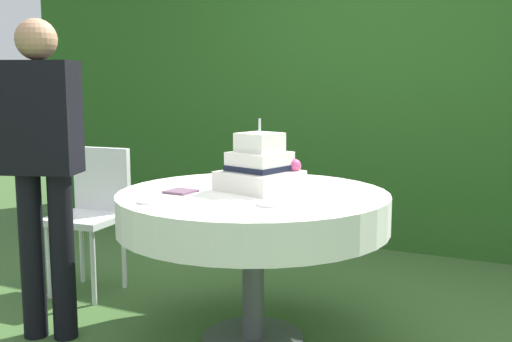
{
  "coord_description": "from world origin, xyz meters",
  "views": [
    {
      "loc": [
        1.29,
        -2.63,
        1.3
      ],
      "look_at": [
        -0.0,
        0.04,
        0.86
      ],
      "focal_mm": 42.63,
      "sensor_mm": 36.0,
      "label": 1
    }
  ],
  "objects_px": {
    "serving_plate_far": "(149,202)",
    "standing_person": "(42,157)",
    "serving_plate_near": "(305,178)",
    "napkin_stack": "(181,191)",
    "serving_plate_left": "(273,204)",
    "wedding_cake": "(259,168)",
    "garden_chair": "(93,205)",
    "cake_table": "(253,211)"
  },
  "relations": [
    {
      "from": "serving_plate_far",
      "to": "standing_person",
      "type": "height_order",
      "value": "standing_person"
    },
    {
      "from": "serving_plate_near",
      "to": "napkin_stack",
      "type": "xyz_separation_m",
      "value": [
        -0.4,
        -0.65,
        -0.0
      ]
    },
    {
      "from": "serving_plate_left",
      "to": "napkin_stack",
      "type": "relative_size",
      "value": 1.11
    },
    {
      "from": "serving_plate_far",
      "to": "serving_plate_left",
      "type": "xyz_separation_m",
      "value": [
        0.52,
        0.2,
        0.0
      ]
    },
    {
      "from": "serving_plate_far",
      "to": "wedding_cake",
      "type": "bearing_deg",
      "value": 60.13
    },
    {
      "from": "garden_chair",
      "to": "standing_person",
      "type": "height_order",
      "value": "standing_person"
    },
    {
      "from": "serving_plate_far",
      "to": "napkin_stack",
      "type": "xyz_separation_m",
      "value": [
        -0.01,
        0.28,
        -0.0
      ]
    },
    {
      "from": "wedding_cake",
      "to": "garden_chair",
      "type": "height_order",
      "value": "wedding_cake"
    },
    {
      "from": "wedding_cake",
      "to": "serving_plate_left",
      "type": "relative_size",
      "value": 2.88
    },
    {
      "from": "wedding_cake",
      "to": "serving_plate_left",
      "type": "bearing_deg",
      "value": -55.92
    },
    {
      "from": "standing_person",
      "to": "serving_plate_near",
      "type": "bearing_deg",
      "value": 40.88
    },
    {
      "from": "cake_table",
      "to": "serving_plate_left",
      "type": "bearing_deg",
      "value": -48.73
    },
    {
      "from": "serving_plate_left",
      "to": "garden_chair",
      "type": "distance_m",
      "value": 1.56
    },
    {
      "from": "serving_plate_far",
      "to": "napkin_stack",
      "type": "height_order",
      "value": "same"
    },
    {
      "from": "napkin_stack",
      "to": "cake_table",
      "type": "bearing_deg",
      "value": 28.05
    },
    {
      "from": "wedding_cake",
      "to": "serving_plate_far",
      "type": "distance_m",
      "value": 0.61
    },
    {
      "from": "serving_plate_near",
      "to": "standing_person",
      "type": "distance_m",
      "value": 1.38
    },
    {
      "from": "cake_table",
      "to": "garden_chair",
      "type": "bearing_deg",
      "value": 168.17
    },
    {
      "from": "serving_plate_left",
      "to": "serving_plate_far",
      "type": "bearing_deg",
      "value": -159.02
    },
    {
      "from": "cake_table",
      "to": "garden_chair",
      "type": "height_order",
      "value": "garden_chair"
    },
    {
      "from": "napkin_stack",
      "to": "garden_chair",
      "type": "height_order",
      "value": "garden_chair"
    },
    {
      "from": "cake_table",
      "to": "serving_plate_near",
      "type": "height_order",
      "value": "serving_plate_near"
    },
    {
      "from": "serving_plate_left",
      "to": "napkin_stack",
      "type": "distance_m",
      "value": 0.54
    },
    {
      "from": "serving_plate_far",
      "to": "garden_chair",
      "type": "distance_m",
      "value": 1.19
    },
    {
      "from": "serving_plate_left",
      "to": "garden_chair",
      "type": "relative_size",
      "value": 0.16
    },
    {
      "from": "serving_plate_left",
      "to": "garden_chair",
      "type": "xyz_separation_m",
      "value": [
        -1.45,
        0.51,
        -0.23
      ]
    },
    {
      "from": "serving_plate_left",
      "to": "cake_table",
      "type": "bearing_deg",
      "value": 131.27
    },
    {
      "from": "garden_chair",
      "to": "napkin_stack",
      "type": "bearing_deg",
      "value": -24.71
    },
    {
      "from": "garden_chair",
      "to": "serving_plate_left",
      "type": "bearing_deg",
      "value": -19.19
    },
    {
      "from": "serving_plate_left",
      "to": "standing_person",
      "type": "height_order",
      "value": "standing_person"
    },
    {
      "from": "wedding_cake",
      "to": "serving_plate_near",
      "type": "bearing_deg",
      "value": 77.5
    },
    {
      "from": "serving_plate_far",
      "to": "garden_chair",
      "type": "relative_size",
      "value": 0.12
    },
    {
      "from": "serving_plate_near",
      "to": "standing_person",
      "type": "xyz_separation_m",
      "value": [
        -1.04,
        -0.9,
        0.16
      ]
    },
    {
      "from": "serving_plate_near",
      "to": "napkin_stack",
      "type": "distance_m",
      "value": 0.76
    },
    {
      "from": "wedding_cake",
      "to": "standing_person",
      "type": "distance_m",
      "value": 1.07
    },
    {
      "from": "wedding_cake",
      "to": "garden_chair",
      "type": "distance_m",
      "value": 1.29
    },
    {
      "from": "garden_chair",
      "to": "standing_person",
      "type": "xyz_separation_m",
      "value": [
        0.29,
        -0.68,
        0.39
      ]
    },
    {
      "from": "wedding_cake",
      "to": "napkin_stack",
      "type": "xyz_separation_m",
      "value": [
        -0.31,
        -0.24,
        -0.1
      ]
    },
    {
      "from": "standing_person",
      "to": "serving_plate_left",
      "type": "bearing_deg",
      "value": 8.45
    },
    {
      "from": "serving_plate_near",
      "to": "napkin_stack",
      "type": "height_order",
      "value": "same"
    },
    {
      "from": "cake_table",
      "to": "serving_plate_left",
      "type": "height_order",
      "value": "serving_plate_left"
    },
    {
      "from": "serving_plate_far",
      "to": "serving_plate_left",
      "type": "distance_m",
      "value": 0.55
    }
  ]
}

